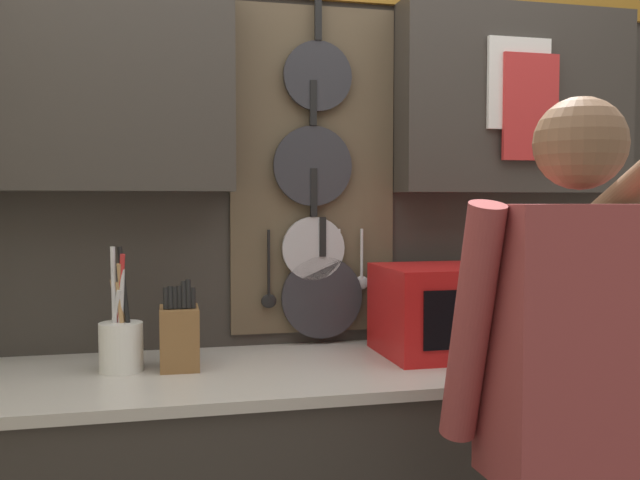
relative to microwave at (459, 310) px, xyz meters
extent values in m
cube|color=beige|center=(-0.41, -0.05, -0.16)|extent=(2.29, 0.68, 0.03)
cube|color=#38332D|center=(-0.41, 0.30, 0.18)|extent=(2.86, 0.04, 2.46)
cube|color=#38332D|center=(-1.12, 0.20, 0.69)|extent=(0.85, 0.16, 0.64)
cube|color=#38332D|center=(0.29, 0.20, 0.69)|extent=(0.84, 0.16, 0.64)
cube|color=brown|center=(-0.41, 0.27, 0.45)|extent=(0.56, 0.01, 1.09)
cylinder|color=#2D2D33|center=(-0.40, 0.24, 0.76)|extent=(0.23, 0.02, 0.23)
cube|color=black|center=(-0.40, 0.24, 0.94)|extent=(0.02, 0.02, 0.14)
cylinder|color=#2D2D33|center=(-0.42, 0.24, 0.46)|extent=(0.27, 0.02, 0.27)
cube|color=black|center=(-0.42, 0.24, 0.67)|extent=(0.02, 0.02, 0.15)
cylinder|color=#B7B7BC|center=(-0.42, 0.24, 0.19)|extent=(0.21, 0.02, 0.21)
cube|color=black|center=(-0.42, 0.24, 0.37)|extent=(0.02, 0.02, 0.16)
cylinder|color=#2D2D33|center=(-0.39, 0.24, 0.02)|extent=(0.28, 0.02, 0.28)
cube|color=black|center=(-0.39, 0.24, 0.22)|extent=(0.02, 0.02, 0.13)
cylinder|color=black|center=(-0.57, 0.24, 0.14)|extent=(0.01, 0.01, 0.22)
ellipsoid|color=black|center=(-0.57, 0.24, 0.01)|extent=(0.05, 0.01, 0.05)
cylinder|color=silver|center=(-0.49, 0.24, 0.15)|extent=(0.01, 0.01, 0.19)
ellipsoid|color=silver|center=(-0.49, 0.24, 0.04)|extent=(0.04, 0.01, 0.04)
cylinder|color=silver|center=(-0.41, 0.24, 0.16)|extent=(0.01, 0.01, 0.19)
ellipsoid|color=silver|center=(-0.41, 0.24, 0.05)|extent=(0.04, 0.01, 0.04)
cylinder|color=silver|center=(-0.33, 0.24, 0.16)|extent=(0.01, 0.01, 0.18)
ellipsoid|color=silver|center=(-0.33, 0.24, 0.05)|extent=(0.06, 0.01, 0.05)
cylinder|color=silver|center=(-0.25, 0.24, 0.17)|extent=(0.01, 0.01, 0.17)
ellipsoid|color=silver|center=(-0.25, 0.24, 0.07)|extent=(0.05, 0.01, 0.05)
cube|color=white|center=(0.26, 0.11, 0.74)|extent=(0.23, 0.02, 0.31)
cube|color=red|center=(0.30, 0.10, 0.66)|extent=(0.20, 0.02, 0.36)
cube|color=red|center=(0.00, 0.00, 0.00)|extent=(0.50, 0.35, 0.28)
cube|color=black|center=(-0.06, -0.18, 0.00)|extent=(0.27, 0.01, 0.17)
cube|color=#333338|center=(0.17, -0.18, 0.00)|extent=(0.11, 0.01, 0.21)
cube|color=brown|center=(-0.87, 0.00, -0.05)|extent=(0.11, 0.15, 0.18)
cylinder|color=black|center=(-0.91, -0.03, 0.07)|extent=(0.02, 0.03, 0.06)
cylinder|color=black|center=(-0.90, -0.03, 0.07)|extent=(0.02, 0.03, 0.07)
cylinder|color=black|center=(-0.89, -0.03, 0.07)|extent=(0.02, 0.03, 0.06)
cylinder|color=black|center=(-0.87, -0.03, 0.07)|extent=(0.02, 0.03, 0.07)
cylinder|color=black|center=(-0.86, -0.03, 0.08)|extent=(0.02, 0.04, 0.08)
cylinder|color=black|center=(-0.85, -0.03, 0.08)|extent=(0.02, 0.03, 0.08)
cylinder|color=black|center=(-0.84, -0.03, 0.07)|extent=(0.02, 0.03, 0.06)
cylinder|color=white|center=(-1.04, 0.00, -0.07)|extent=(0.12, 0.12, 0.14)
cylinder|color=silver|center=(-1.03, 0.00, 0.03)|extent=(0.02, 0.03, 0.24)
cylinder|color=silver|center=(-1.05, 0.00, 0.07)|extent=(0.02, 0.02, 0.30)
cylinder|color=black|center=(-1.02, 0.01, 0.07)|extent=(0.04, 0.04, 0.30)
cylinder|color=tan|center=(-1.03, 0.00, 0.02)|extent=(0.03, 0.02, 0.20)
cylinder|color=tan|center=(-1.05, 0.03, 0.02)|extent=(0.04, 0.03, 0.21)
cylinder|color=silver|center=(-1.05, 0.01, 0.01)|extent=(0.05, 0.05, 0.18)
cylinder|color=tan|center=(-1.03, 0.01, 0.04)|extent=(0.03, 0.06, 0.25)
cylinder|color=red|center=(-1.04, 0.00, 0.06)|extent=(0.03, 0.05, 0.28)
cube|color=#993D3D|center=(-0.06, -0.73, 0.04)|extent=(0.38, 0.22, 0.60)
sphere|color=brown|center=(-0.06, -0.73, 0.47)|extent=(0.20, 0.20, 0.20)
cylinder|color=#993D3D|center=(-0.29, -0.69, 0.08)|extent=(0.08, 0.21, 0.53)
cylinder|color=brown|center=(0.17, -0.50, 0.32)|extent=(0.08, 0.50, 0.32)
camera|label=1|loc=(-0.96, -2.08, 0.34)|focal=40.00mm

